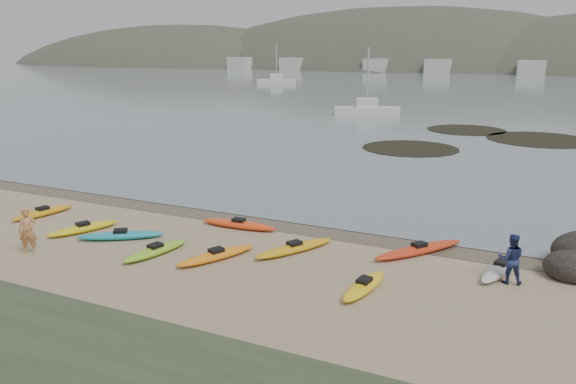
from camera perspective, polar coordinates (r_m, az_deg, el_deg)
The scene contains 9 objects.
ground at distance 26.59m, azimuth 0.00°, elevation -3.13°, with size 600.00×600.00×0.00m, color tan.
wet_sand at distance 26.33m, azimuth -0.28°, elevation -3.30°, with size 60.00×60.00×0.00m, color brown.
water at distance 323.17m, azimuth 23.90°, elevation 12.09°, with size 1200.00×1200.00×0.00m, color slate.
kayaks at distance 23.44m, azimuth -4.92°, elevation -5.24°, with size 22.49×8.25×0.34m.
person_west at distance 24.74m, azimuth -24.92°, elevation -3.61°, with size 0.70×0.46×1.92m, color tan.
person_east at distance 21.25m, azimuth 21.71°, elevation -6.31°, with size 0.88×0.69×1.82m, color navy.
kelp_mats at distance 52.91m, azimuth 19.11°, elevation 5.10°, with size 17.85×19.99×0.04m.
moored_boats at distance 95.33m, azimuth 21.96°, elevation 9.13°, with size 90.07×78.26×1.22m.
far_town at distance 168.06m, azimuth 24.11°, elevation 11.41°, with size 199.00×5.00×4.00m.
Camera 1 is at (10.80, -22.88, 8.17)m, focal length 35.00 mm.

